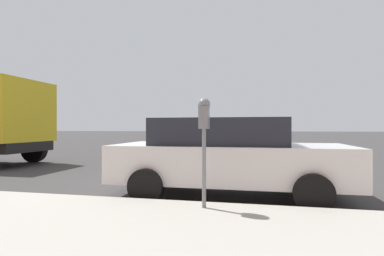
% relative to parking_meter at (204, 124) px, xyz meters
% --- Properties ---
extents(ground_plane, '(220.00, 220.00, 0.00)m').
position_rel_parking_meter_xyz_m(ground_plane, '(2.56, 0.85, -1.43)').
color(ground_plane, '#3D3A3A').
extents(parking_meter, '(0.21, 0.19, 1.66)m').
position_rel_parking_meter_xyz_m(parking_meter, '(0.00, 0.00, 0.00)').
color(parking_meter, gray).
rests_on(parking_meter, sidewalk).
extents(car_white, '(2.13, 4.53, 1.55)m').
position_rel_parking_meter_xyz_m(car_white, '(1.55, -0.21, -0.61)').
color(car_white, silver).
rests_on(car_white, ground_plane).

